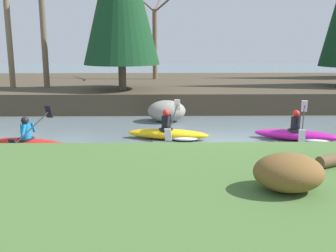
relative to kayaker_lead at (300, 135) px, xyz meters
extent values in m
plane|color=slate|center=(-2.84, -0.64, -0.20)|extent=(90.00, 90.00, 0.00)
cube|color=#476B33|center=(-2.84, -6.25, 0.21)|extent=(44.00, 5.86, 0.82)
cube|color=#473D2D|center=(-2.84, 10.10, 0.27)|extent=(44.00, 11.49, 0.94)
cylinder|color=brown|center=(-6.37, 6.21, 1.33)|extent=(0.36, 0.36, 1.18)
cylinder|color=#7A664C|center=(-11.91, 7.22, 3.44)|extent=(0.28, 0.28, 5.38)
cylinder|color=brown|center=(-10.18, 7.05, 3.31)|extent=(0.28, 0.28, 5.13)
cylinder|color=brown|center=(-4.91, 11.34, 2.77)|extent=(0.28, 0.28, 4.06)
cylinder|color=brown|center=(-5.61, 11.93, 5.29)|extent=(1.52, 1.30, 1.37)
cylinder|color=brown|center=(-4.16, 10.72, 5.21)|extent=(1.59, 1.36, 1.21)
cylinder|color=brown|center=(-4.61, 12.14, 5.37)|extent=(0.71, 1.71, 1.52)
ellipsoid|color=brown|center=(-2.50, -6.42, 0.93)|extent=(1.13, 0.94, 0.61)
ellipsoid|color=#C61999|center=(-0.11, 0.04, -0.03)|extent=(2.74, 1.51, 0.34)
cylinder|color=black|center=(-0.16, 0.06, 0.12)|extent=(0.62, 0.62, 0.08)
cylinder|color=black|center=(-0.16, 0.06, 0.37)|extent=(0.39, 0.39, 0.42)
sphere|color=red|center=(-0.16, 0.06, 0.69)|extent=(0.30, 0.30, 0.23)
cylinder|color=black|center=(0.02, 0.25, 0.45)|extent=(0.16, 0.24, 0.35)
cylinder|color=black|center=(-0.15, -0.20, 0.45)|extent=(0.16, 0.24, 0.35)
cylinder|color=black|center=(0.06, -0.02, 0.49)|extent=(0.70, 1.80, 0.65)
cube|color=white|center=(0.39, 0.87, 0.80)|extent=(0.24, 0.22, 0.41)
cube|color=white|center=(-0.27, -0.91, 0.18)|extent=(0.24, 0.22, 0.41)
ellipsoid|color=white|center=(0.41, -0.15, -0.11)|extent=(1.28, 1.04, 0.18)
ellipsoid|color=yellow|center=(-4.33, 0.26, -0.03)|extent=(2.76, 1.09, 0.34)
cone|color=yellow|center=(-3.11, 0.03, -0.01)|extent=(0.38, 0.26, 0.20)
cylinder|color=black|center=(-4.38, 0.27, 0.12)|extent=(0.56, 0.56, 0.08)
cylinder|color=black|center=(-4.38, 0.27, 0.37)|extent=(0.35, 0.35, 0.42)
sphere|color=red|center=(-4.38, 0.27, 0.69)|extent=(0.27, 0.27, 0.23)
cylinder|color=black|center=(-4.24, 0.49, 0.45)|extent=(0.13, 0.24, 0.35)
cylinder|color=black|center=(-4.33, 0.02, 0.45)|extent=(0.13, 0.24, 0.35)
cylinder|color=black|center=(-4.16, 0.23, 0.49)|extent=(0.39, 1.89, 0.65)
cube|color=white|center=(-3.98, 1.17, 0.80)|extent=(0.23, 0.19, 0.41)
cube|color=white|center=(-4.33, -0.70, 0.18)|extent=(0.23, 0.19, 0.41)
ellipsoid|color=white|center=(-3.79, 0.16, -0.11)|extent=(1.21, 0.89, 0.18)
ellipsoid|color=red|center=(-8.54, -0.94, -0.03)|extent=(2.76, 1.28, 0.34)
cone|color=red|center=(-7.34, -1.27, -0.01)|extent=(0.39, 0.28, 0.20)
cylinder|color=black|center=(-8.59, -0.93, 0.12)|extent=(0.59, 0.59, 0.08)
cylinder|color=#1984CC|center=(-8.59, -0.93, 0.37)|extent=(0.37, 0.37, 0.42)
sphere|color=black|center=(-8.59, -0.93, 0.69)|extent=(0.28, 0.28, 0.23)
cylinder|color=#1984CC|center=(-8.43, -0.73, 0.45)|extent=(0.15, 0.24, 0.35)
cylinder|color=#1984CC|center=(-8.55, -1.19, 0.45)|extent=(0.15, 0.24, 0.35)
cylinder|color=black|center=(-8.36, -0.99, 0.49)|extent=(0.53, 1.86, 0.65)
cube|color=black|center=(-8.12, -0.07, 0.80)|extent=(0.23, 0.21, 0.41)
cube|color=black|center=(-8.61, -1.91, 0.18)|extent=(0.23, 0.21, 0.41)
ellipsoid|color=gray|center=(-4.33, 3.18, 0.23)|extent=(1.53, 1.19, 0.86)
camera|label=1|loc=(-4.54, -12.40, 3.01)|focal=42.00mm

